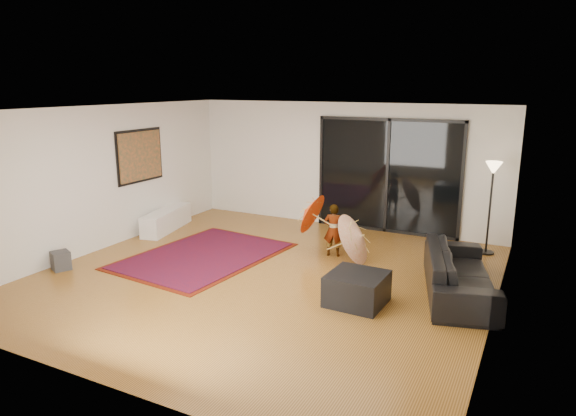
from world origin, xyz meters
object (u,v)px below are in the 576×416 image
Objects in this scene: child at (333,230)px; ottoman at (357,289)px; media_console at (167,220)px; sofa at (459,272)px.

ottoman is at bearing 106.81° from child.
media_console is at bearing -14.05° from child.
sofa reaches higher than media_console.
ottoman is (4.95, -1.77, 0.00)m from media_console.
child is (-1.10, 1.81, 0.26)m from ottoman.
media_console is 0.68× the size of sofa.
ottoman reaches higher than media_console.
media_console is 3.86m from child.
sofa is (6.20, -0.76, 0.12)m from media_console.
sofa is at bearing 39.01° from ottoman.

